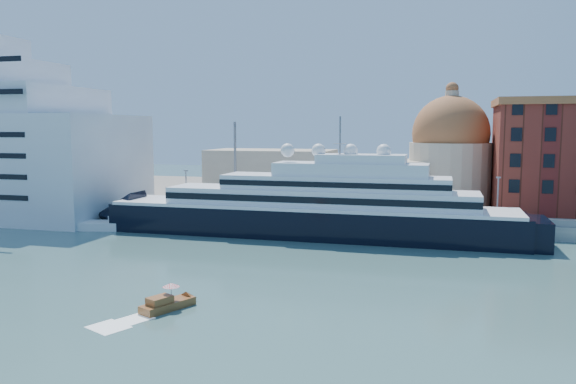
% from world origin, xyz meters
% --- Properties ---
extents(ground, '(400.00, 400.00, 0.00)m').
position_xyz_m(ground, '(0.00, 0.00, 0.00)').
color(ground, '#345959').
rests_on(ground, ground).
extents(quay, '(180.00, 10.00, 2.50)m').
position_xyz_m(quay, '(0.00, 34.00, 1.25)').
color(quay, gray).
rests_on(quay, ground).
extents(land, '(260.00, 72.00, 2.00)m').
position_xyz_m(land, '(0.00, 75.00, 1.00)').
color(land, slate).
rests_on(land, ground).
extents(quay_fence, '(180.00, 0.10, 1.20)m').
position_xyz_m(quay_fence, '(0.00, 29.50, 3.10)').
color(quay_fence, slate).
rests_on(quay_fence, quay).
extents(superyacht, '(83.05, 11.51, 24.82)m').
position_xyz_m(superyacht, '(-4.72, 23.00, 4.28)').
color(superyacht, black).
rests_on(superyacht, ground).
extents(service_barge, '(14.03, 7.35, 3.01)m').
position_xyz_m(service_barge, '(-39.78, 19.16, 0.86)').
color(service_barge, white).
rests_on(service_barge, ground).
extents(water_taxi, '(4.39, 6.40, 2.90)m').
position_xyz_m(water_taxi, '(-7.30, -21.14, 0.70)').
color(water_taxi, brown).
rests_on(water_taxi, ground).
extents(church, '(66.00, 18.00, 25.50)m').
position_xyz_m(church, '(6.39, 57.72, 10.91)').
color(church, beige).
rests_on(church, land).
extents(lamp_posts, '(120.80, 2.40, 18.00)m').
position_xyz_m(lamp_posts, '(-12.67, 32.27, 9.84)').
color(lamp_posts, slate).
rests_on(lamp_posts, quay).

